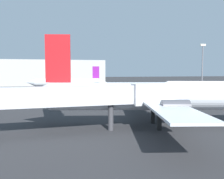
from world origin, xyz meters
TOP-DOWN VIEW (x-y plane):
  - airplane_at_gate at (11.11, 20.56)m, footprint 40.15×30.62m
  - airplane_on_taxiway at (42.27, 57.75)m, footprint 26.17×22.07m
  - airplane_distant at (1.46, 81.97)m, footprint 29.95×23.20m
  - jet_bridge at (-1.74, 19.94)m, footprint 22.66×3.14m
  - light_mast_right at (56.65, 79.03)m, footprint 2.40×0.50m
  - terminal_building at (-10.68, 130.30)m, footprint 68.98×24.81m

SIDE VIEW (x-z plane):
  - airplane_on_taxiway at x=42.27m, z-range -1.51..7.87m
  - airplane_distant at x=1.46m, z-range -1.29..8.11m
  - airplane_at_gate at x=11.11m, z-range -2.04..10.47m
  - jet_bridge at x=-1.74m, z-range 1.50..7.51m
  - terminal_building at x=-10.68m, z-range 0.00..13.49m
  - light_mast_right at x=56.65m, z-range 1.25..20.09m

